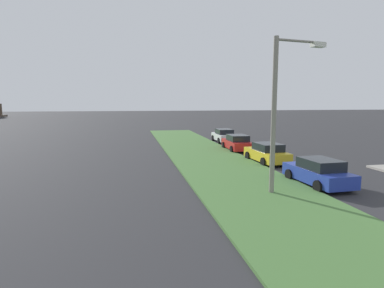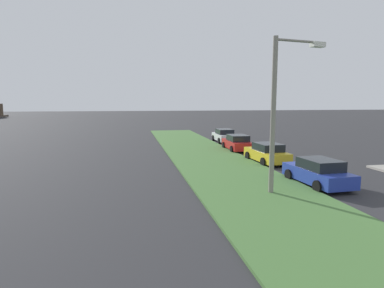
# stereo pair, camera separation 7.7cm
# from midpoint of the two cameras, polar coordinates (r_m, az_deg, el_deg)

# --- Properties ---
(grass_median) EXTENTS (60.00, 6.00, 0.12)m
(grass_median) POSITION_cam_midpoint_polar(r_m,az_deg,el_deg) (20.58, 6.65, -5.02)
(grass_median) COLOR #477238
(grass_median) RESTS_ON ground
(parked_car_blue) EXTENTS (4.39, 2.19, 1.47)m
(parked_car_blue) POSITION_cam_midpoint_polar(r_m,az_deg,el_deg) (18.74, 21.49, -4.69)
(parked_car_blue) COLOR #23389E
(parked_car_blue) RESTS_ON ground
(parked_car_yellow) EXTENTS (4.38, 2.18, 1.47)m
(parked_car_yellow) POSITION_cam_midpoint_polar(r_m,az_deg,el_deg) (24.53, 13.19, -1.58)
(parked_car_yellow) COLOR gold
(parked_car_yellow) RESTS_ON ground
(parked_car_red) EXTENTS (4.34, 2.09, 1.47)m
(parked_car_red) POSITION_cam_midpoint_polar(r_m,az_deg,el_deg) (30.09, 8.09, 0.20)
(parked_car_red) COLOR red
(parked_car_red) RESTS_ON ground
(parked_car_white) EXTENTS (4.33, 2.07, 1.47)m
(parked_car_white) POSITION_cam_midpoint_polar(r_m,az_deg,el_deg) (36.28, 5.76, 1.48)
(parked_car_white) COLOR silver
(parked_car_white) RESTS_ON ground
(streetlight) EXTENTS (0.73, 2.86, 7.50)m
(streetlight) POSITION_cam_midpoint_polar(r_m,az_deg,el_deg) (16.00, 15.42, 6.82)
(streetlight) COLOR gray
(streetlight) RESTS_ON ground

